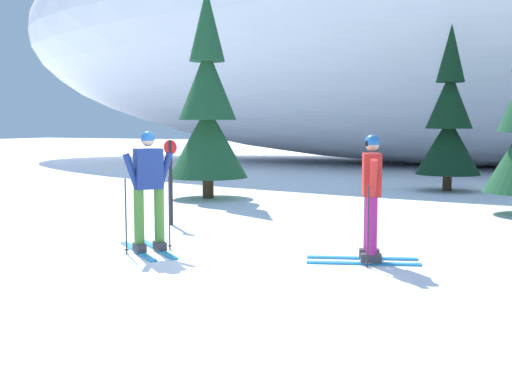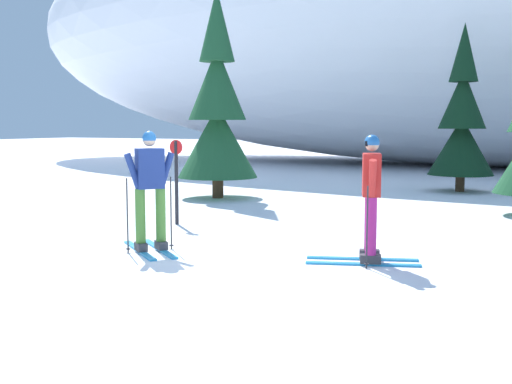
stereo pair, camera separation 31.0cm
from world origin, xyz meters
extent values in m
plane|color=white|center=(0.00, 0.00, 0.00)|extent=(120.00, 120.00, 0.00)
cube|color=#2893CC|center=(1.76, 0.59, 0.01)|extent=(1.51, 0.62, 0.03)
cube|color=#2893CC|center=(1.65, 0.92, 0.01)|extent=(1.51, 0.62, 0.03)
cube|color=#38383D|center=(1.86, 0.63, 0.09)|extent=(0.31, 0.23, 0.12)
cube|color=#38383D|center=(1.74, 0.96, 0.09)|extent=(0.31, 0.23, 0.12)
cylinder|color=#B7237A|center=(1.86, 0.63, 0.54)|extent=(0.15, 0.15, 0.79)
cylinder|color=#B7237A|center=(1.74, 0.96, 0.54)|extent=(0.15, 0.15, 0.79)
cube|color=red|center=(1.80, 0.79, 1.23)|extent=(0.37, 0.50, 0.58)
cylinder|color=red|center=(1.89, 0.53, 1.18)|extent=(0.19, 0.29, 0.58)
cylinder|color=red|center=(1.71, 1.05, 1.18)|extent=(0.19, 0.29, 0.58)
sphere|color=beige|center=(1.80, 0.79, 1.65)|extent=(0.19, 0.19, 0.19)
sphere|color=#2366B2|center=(1.80, 0.79, 1.68)|extent=(0.21, 0.21, 0.21)
cube|color=black|center=(1.72, 0.76, 1.66)|extent=(0.08, 0.15, 0.07)
cylinder|color=#2D2D33|center=(1.86, 0.43, 0.56)|extent=(0.02, 0.02, 1.11)
cylinder|color=#2D2D33|center=(1.86, 0.43, 0.06)|extent=(0.07, 0.07, 0.01)
cylinder|color=#2D2D33|center=(1.62, 1.11, 0.56)|extent=(0.02, 0.02, 1.11)
cylinder|color=#2D2D33|center=(1.62, 1.11, 0.06)|extent=(0.07, 0.07, 0.01)
cube|color=#2893CC|center=(-1.55, -0.04, 0.01)|extent=(1.31, 1.05, 0.03)
cube|color=#2893CC|center=(-1.36, 0.21, 0.01)|extent=(1.31, 1.05, 0.03)
cube|color=#38383D|center=(-1.47, -0.10, 0.09)|extent=(0.31, 0.28, 0.12)
cube|color=#38383D|center=(-1.28, 0.14, 0.09)|extent=(0.31, 0.28, 0.12)
cylinder|color=#4C8433|center=(-1.47, -0.10, 0.56)|extent=(0.15, 0.15, 0.81)
cylinder|color=#4C8433|center=(-1.28, 0.14, 0.56)|extent=(0.15, 0.15, 0.81)
cube|color=navy|center=(-1.37, 0.02, 1.26)|extent=(0.43, 0.46, 0.60)
cylinder|color=navy|center=(-1.53, -0.17, 1.21)|extent=(0.25, 0.28, 0.58)
cylinder|color=navy|center=(-1.22, 0.22, 1.21)|extent=(0.25, 0.28, 0.58)
sphere|color=beige|center=(-1.37, 0.02, 1.69)|extent=(0.19, 0.19, 0.19)
sphere|color=#2366B2|center=(-1.37, 0.02, 1.72)|extent=(0.21, 0.21, 0.21)
cube|color=black|center=(-1.44, 0.07, 1.70)|extent=(0.12, 0.14, 0.07)
cylinder|color=#2D2D33|center=(-1.63, -0.21, 0.56)|extent=(0.02, 0.02, 1.13)
cylinder|color=#2D2D33|center=(-1.63, -0.21, 0.06)|extent=(0.07, 0.07, 0.01)
cylinder|color=#2D2D33|center=(-1.21, 0.32, 0.56)|extent=(0.02, 0.02, 1.13)
cylinder|color=#2D2D33|center=(-1.21, 0.32, 0.06)|extent=(0.07, 0.07, 0.01)
cylinder|color=#47301E|center=(-4.09, 6.56, 0.36)|extent=(0.29, 0.29, 0.73)
cone|color=#1E512D|center=(-4.09, 6.56, 1.47)|extent=(2.07, 2.07, 1.86)
cone|color=#1E512D|center=(-4.09, 6.56, 2.95)|extent=(1.49, 1.49, 1.86)
cone|color=#1E512D|center=(-4.09, 6.56, 4.44)|extent=(0.91, 0.91, 1.86)
cylinder|color=#47301E|center=(1.26, 11.08, 0.32)|extent=(0.26, 0.26, 0.64)
cone|color=black|center=(1.26, 11.08, 1.30)|extent=(1.83, 1.83, 1.64)
cone|color=black|center=(1.26, 11.08, 2.61)|extent=(1.32, 1.32, 1.64)
cone|color=black|center=(1.26, 11.08, 3.92)|extent=(0.80, 0.80, 1.64)
ellipsoid|color=white|center=(1.21, 23.15, 7.15)|extent=(51.51, 21.07, 14.30)
cylinder|color=black|center=(-2.53, 2.40, 0.80)|extent=(0.07, 0.07, 1.60)
cylinder|color=red|center=(-2.53, 2.40, 1.48)|extent=(0.28, 0.02, 0.28)
camera|label=1|loc=(4.11, -7.83, 1.93)|focal=44.80mm
camera|label=2|loc=(4.39, -7.69, 1.93)|focal=44.80mm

